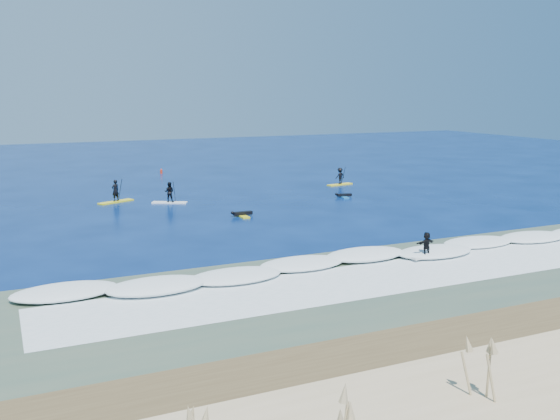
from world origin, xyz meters
name	(u,v)px	position (x,y,z in m)	size (l,w,h in m)	color
ground	(279,227)	(0.00, 0.00, 0.00)	(160.00, 160.00, 0.00)	#031643
wet_sand_strip	(511,337)	(0.00, -21.50, 0.00)	(90.00, 5.00, 0.08)	#4F3E24
shallow_water	(397,282)	(0.00, -14.00, 0.01)	(90.00, 13.00, 0.01)	#3B5141
breaking_wave	(354,262)	(0.00, -10.00, 0.00)	(40.00, 6.00, 0.30)	white
whitewater	(385,277)	(0.00, -13.00, 0.00)	(34.00, 5.00, 0.02)	silver
sup_paddler_left	(116,194)	(-8.52, 14.37, 0.69)	(3.18, 2.05, 2.21)	yellow
sup_paddler_center	(169,194)	(-4.50, 12.15, 0.76)	(2.90, 2.01, 2.04)	white
sup_paddler_right	(340,177)	(13.53, 15.10, 0.77)	(2.89, 1.20, 1.97)	yellow
prone_paddler_near	(242,214)	(-1.02, 4.47, 0.15)	(1.68, 2.12, 0.44)	yellow
prone_paddler_far	(343,196)	(10.15, 8.62, 0.14)	(1.52, 1.97, 0.40)	#176AAC
wave_surfer	(426,246)	(3.89, -11.18, 0.81)	(2.02, 0.76, 1.43)	silver
marker_buoy	(161,171)	(-0.57, 30.85, 0.28)	(0.27, 0.27, 0.64)	red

